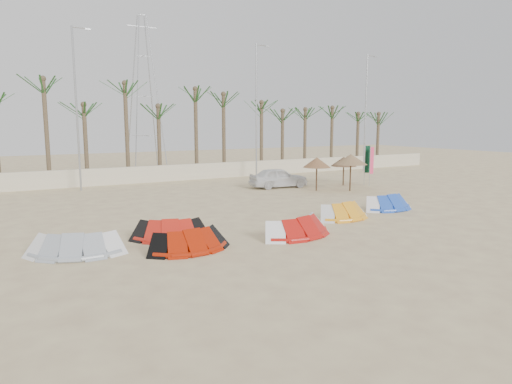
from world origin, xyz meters
TOP-DOWN VIEW (x-y plane):
  - ground at (0.00, 0.00)m, footprint 120.00×120.00m
  - boundary_wall at (0.00, 22.00)m, footprint 60.00×0.30m
  - palm_line at (0.67, 23.50)m, footprint 52.00×4.00m
  - lamp_b at (-5.96, 20.00)m, footprint 1.25×0.14m
  - lamp_c at (8.04, 20.00)m, footprint 1.25×0.14m
  - lamp_d at (20.04, 20.00)m, footprint 1.25×0.14m
  - pylon at (1.00, 28.00)m, footprint 3.00×3.00m
  - kite_grey at (-8.75, 3.84)m, footprint 3.66×2.47m
  - kite_red_left at (-5.01, 2.36)m, footprint 3.19×1.72m
  - kite_red_mid at (-5.07, 4.37)m, footprint 3.37×2.29m
  - kite_red_right at (-0.25, 2.29)m, footprint 3.73×2.20m
  - kite_orange at (3.66, 3.94)m, footprint 3.10×1.79m
  - kite_blue at (7.35, 4.63)m, footprint 3.10×1.57m
  - parasol_left at (8.18, 11.93)m, footprint 1.92×1.92m
  - parasol_mid at (10.12, 10.67)m, footprint 2.25×2.25m
  - parasol_right at (11.61, 13.14)m, footprint 1.95×1.95m
  - flag_pink at (13.18, 11.85)m, footprint 0.45×0.08m
  - flag_green at (13.24, 12.45)m, footprint 0.44×0.14m
  - car at (6.72, 14.51)m, footprint 4.42×2.23m

SIDE VIEW (x-z plane):
  - ground at x=0.00m, z-range 0.00..0.00m
  - pylon at x=1.00m, z-range -7.00..7.00m
  - kite_orange at x=3.66m, z-range -0.03..0.87m
  - kite_red_mid at x=-5.07m, z-range -0.03..0.87m
  - kite_blue at x=7.35m, z-range -0.03..0.87m
  - kite_red_left at x=-5.01m, z-range -0.03..0.87m
  - kite_grey at x=-8.75m, z-range -0.03..0.87m
  - kite_red_right at x=-0.25m, z-range -0.03..0.87m
  - boundary_wall at x=0.00m, z-range 0.00..1.30m
  - car at x=6.72m, z-range 0.00..1.44m
  - parasol_right at x=11.61m, z-range 0.72..2.86m
  - flag_pink at x=13.18m, z-range 0.28..3.33m
  - flag_green at x=13.24m, z-range 0.29..3.42m
  - parasol_left at x=8.18m, z-range 0.80..3.12m
  - parasol_mid at x=10.12m, z-range 0.91..3.45m
  - lamp_b at x=-5.96m, z-range 0.27..11.27m
  - lamp_c at x=8.04m, z-range 0.27..11.27m
  - lamp_d at x=20.04m, z-range 0.27..11.27m
  - palm_line at x=0.67m, z-range 2.59..10.29m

